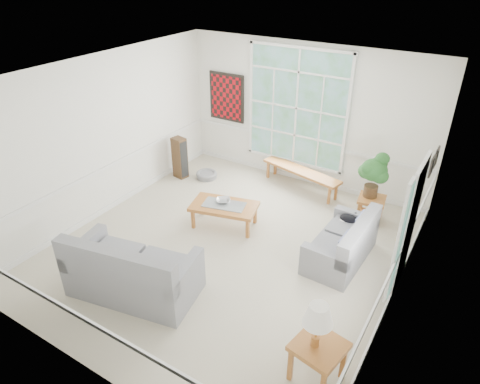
# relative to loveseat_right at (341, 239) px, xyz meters

# --- Properties ---
(floor) EXTENTS (5.50, 6.00, 0.01)m
(floor) POSITION_rel_loveseat_right_xyz_m (-1.74, -0.71, -0.41)
(floor) COLOR #BAB099
(floor) RESTS_ON ground
(ceiling) EXTENTS (5.50, 6.00, 0.02)m
(ceiling) POSITION_rel_loveseat_right_xyz_m (-1.74, -0.71, 2.60)
(ceiling) COLOR white
(ceiling) RESTS_ON ground
(wall_back) EXTENTS (5.50, 0.02, 3.00)m
(wall_back) POSITION_rel_loveseat_right_xyz_m (-1.74, 2.29, 1.10)
(wall_back) COLOR white
(wall_back) RESTS_ON ground
(wall_front) EXTENTS (5.50, 0.02, 3.00)m
(wall_front) POSITION_rel_loveseat_right_xyz_m (-1.74, -3.71, 1.10)
(wall_front) COLOR white
(wall_front) RESTS_ON ground
(wall_left) EXTENTS (0.02, 6.00, 3.00)m
(wall_left) POSITION_rel_loveseat_right_xyz_m (-4.49, -0.71, 1.10)
(wall_left) COLOR white
(wall_left) RESTS_ON ground
(wall_right) EXTENTS (0.02, 6.00, 3.00)m
(wall_right) POSITION_rel_loveseat_right_xyz_m (1.01, -0.71, 1.10)
(wall_right) COLOR white
(wall_right) RESTS_ON ground
(window_back) EXTENTS (2.30, 0.08, 2.40)m
(window_back) POSITION_rel_loveseat_right_xyz_m (-1.94, 2.25, 1.25)
(window_back) COLOR white
(window_back) RESTS_ON wall_back
(entry_door) EXTENTS (0.08, 0.90, 2.10)m
(entry_door) POSITION_rel_loveseat_right_xyz_m (0.97, -0.11, 0.65)
(entry_door) COLOR white
(entry_door) RESTS_ON floor
(door_sidelight) EXTENTS (0.08, 0.26, 1.90)m
(door_sidelight) POSITION_rel_loveseat_right_xyz_m (0.97, -0.74, 0.75)
(door_sidelight) COLOR white
(door_sidelight) RESTS_ON wall_right
(wall_art) EXTENTS (0.90, 0.06, 1.10)m
(wall_art) POSITION_rel_loveseat_right_xyz_m (-3.69, 2.24, 1.20)
(wall_art) COLOR #620A0E
(wall_art) RESTS_ON wall_back
(wall_frame_near) EXTENTS (0.04, 0.26, 0.32)m
(wall_frame_near) POSITION_rel_loveseat_right_xyz_m (0.97, 1.04, 1.15)
(wall_frame_near) COLOR black
(wall_frame_near) RESTS_ON wall_right
(wall_frame_far) EXTENTS (0.04, 0.26, 0.32)m
(wall_frame_far) POSITION_rel_loveseat_right_xyz_m (0.97, 1.44, 1.15)
(wall_frame_far) COLOR black
(wall_frame_far) RESTS_ON wall_right
(loveseat_right) EXTENTS (0.83, 1.52, 0.81)m
(loveseat_right) POSITION_rel_loveseat_right_xyz_m (0.00, 0.00, 0.00)
(loveseat_right) COLOR gray
(loveseat_right) RESTS_ON floor
(loveseat_front) EXTENTS (2.03, 1.31, 1.02)m
(loveseat_front) POSITION_rel_loveseat_right_xyz_m (-2.37, -2.35, 0.10)
(loveseat_front) COLOR gray
(loveseat_front) RESTS_ON floor
(coffee_table) EXTENTS (1.33, 0.94, 0.45)m
(coffee_table) POSITION_rel_loveseat_right_xyz_m (-2.19, -0.17, -0.18)
(coffee_table) COLOR #A25F29
(coffee_table) RESTS_ON floor
(pewter_bowl) EXTENTS (0.44, 0.44, 0.08)m
(pewter_bowl) POSITION_rel_loveseat_right_xyz_m (-2.26, -0.10, 0.08)
(pewter_bowl) COLOR #9F9FA4
(pewter_bowl) RESTS_ON coffee_table
(window_bench) EXTENTS (1.89, 0.78, 0.43)m
(window_bench) POSITION_rel_loveseat_right_xyz_m (-1.58, 1.90, -0.19)
(window_bench) COLOR #A25F29
(window_bench) RESTS_ON floor
(end_table) EXTENTS (0.55, 0.55, 0.49)m
(end_table) POSITION_rel_loveseat_right_xyz_m (0.07, 1.43, -0.16)
(end_table) COLOR #A25F29
(end_table) RESTS_ON floor
(houseplant) EXTENTS (0.68, 0.68, 0.89)m
(houseplant) POSITION_rel_loveseat_right_xyz_m (0.01, 1.49, 0.53)
(houseplant) COLOR #235622
(houseplant) RESTS_ON end_table
(side_table) EXTENTS (0.65, 0.65, 0.57)m
(side_table) POSITION_rel_loveseat_right_xyz_m (0.57, -2.36, -0.12)
(side_table) COLOR #A25F29
(side_table) RESTS_ON floor
(table_lamp) EXTENTS (0.49, 0.49, 0.61)m
(table_lamp) POSITION_rel_loveseat_right_xyz_m (0.52, -2.39, 0.47)
(table_lamp) COLOR silver
(table_lamp) RESTS_ON side_table
(pet_bed) EXTENTS (0.56, 0.56, 0.14)m
(pet_bed) POSITION_rel_loveseat_right_xyz_m (-3.60, 1.23, -0.33)
(pet_bed) COLOR slate
(pet_bed) RESTS_ON floor
(floor_speaker) EXTENTS (0.33, 0.28, 0.94)m
(floor_speaker) POSITION_rel_loveseat_right_xyz_m (-4.14, 0.98, 0.07)
(floor_speaker) COLOR #432C18
(floor_speaker) RESTS_ON floor
(cat) EXTENTS (0.35, 0.26, 0.15)m
(cat) POSITION_rel_loveseat_right_xyz_m (-0.07, 0.53, 0.08)
(cat) COLOR black
(cat) RESTS_ON loveseat_right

